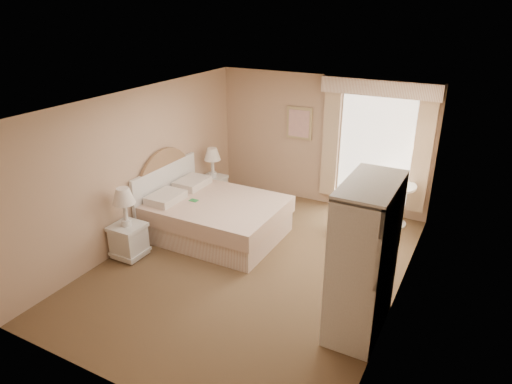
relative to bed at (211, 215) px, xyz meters
The scene contains 9 objects.
room 1.53m from the bed, 26.20° to the right, with size 4.21×5.51×2.51m.
window 3.18m from the bed, 44.16° to the left, with size 2.05×0.22×2.51m.
framed_art 2.56m from the bed, 72.86° to the left, with size 0.52×0.04×0.62m.
bed is the anchor object (origin of this frame).
nightstand_near 1.43m from the bed, 120.34° to the right, with size 0.47×0.47×1.15m.
nightstand_far 1.40m from the bed, 121.17° to the left, with size 0.45×0.45×1.10m.
round_table 3.24m from the bed, 34.89° to the left, with size 0.73×0.73×0.77m.
cafe_chair 2.35m from the bed, 34.05° to the left, with size 0.41×0.41×0.83m.
armoire 3.18m from the bed, 21.70° to the right, with size 0.58×1.15×1.92m.
Camera 1 is at (2.84, -5.28, 3.76)m, focal length 32.00 mm.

